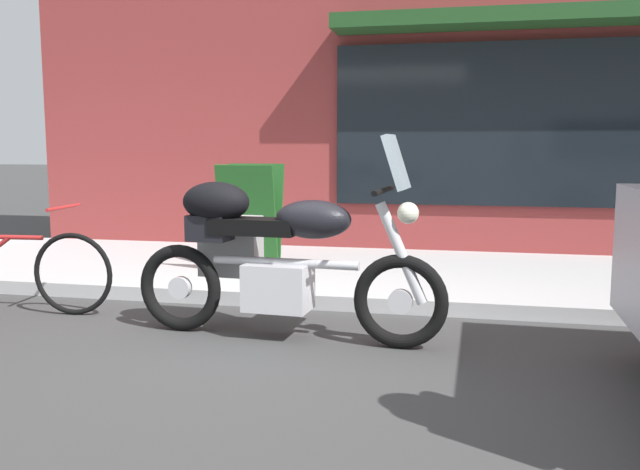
# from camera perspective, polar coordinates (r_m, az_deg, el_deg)

# --- Properties ---
(ground_plane) EXTENTS (80.00, 80.00, 0.00)m
(ground_plane) POSITION_cam_1_polar(r_m,az_deg,el_deg) (4.40, -5.99, -9.98)
(ground_plane) COLOR #3A3A3A
(touring_motorcycle) EXTENTS (2.21, 0.76, 1.39)m
(touring_motorcycle) POSITION_cam_1_polar(r_m,az_deg,el_deg) (4.68, -4.33, -1.36)
(touring_motorcycle) COLOR black
(touring_motorcycle) RESTS_ON ground_plane
(parked_bicycle) EXTENTS (1.71, 0.48, 0.91)m
(parked_bicycle) POSITION_cam_1_polar(r_m,az_deg,el_deg) (5.92, -24.61, -2.51)
(parked_bicycle) COLOR black
(parked_bicycle) RESTS_ON ground_plane
(sandwich_board_sign) EXTENTS (0.55, 0.43, 1.02)m
(sandwich_board_sign) POSITION_cam_1_polar(r_m,az_deg,el_deg) (6.47, -5.82, 1.40)
(sandwich_board_sign) COLOR #1E511E
(sandwich_board_sign) RESTS_ON sidewalk_curb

